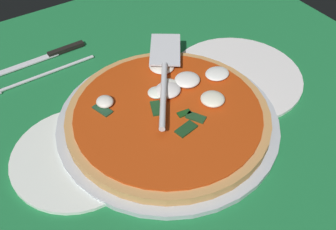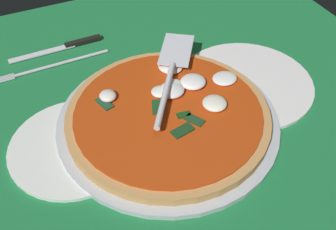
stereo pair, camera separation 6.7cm
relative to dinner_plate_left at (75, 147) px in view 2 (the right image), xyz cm
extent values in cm
cube|color=#1B6F39|center=(12.73, -6.45, -0.90)|extent=(103.74, 103.74, 0.80)
cylinder|color=#B4BAC4|center=(15.66, -1.49, 0.18)|extent=(36.88, 36.88, 1.36)
cylinder|color=white|center=(0.00, 0.00, 0.00)|extent=(20.73, 20.73, 1.00)
cylinder|color=white|center=(33.08, 1.67, 0.00)|extent=(24.70, 24.70, 1.00)
cylinder|color=tan|center=(15.66, -1.49, 1.63)|extent=(33.68, 33.68, 1.53)
cylinder|color=#B63A0E|center=(15.66, -1.49, 2.54)|extent=(30.93, 30.93, 0.30)
ellipsoid|color=silver|center=(18.12, 2.38, 3.34)|extent=(4.46, 4.28, 1.30)
ellipsoid|color=white|center=(28.05, 1.46, 3.16)|extent=(4.46, 3.89, 0.94)
ellipsoid|color=silver|center=(20.91, 8.73, 3.11)|extent=(4.49, 4.79, 0.84)
ellipsoid|color=white|center=(16.29, 3.02, 3.16)|extent=(3.11, 3.05, 0.95)
ellipsoid|color=white|center=(19.12, 3.37, 3.23)|extent=(3.17, 3.45, 1.08)
ellipsoid|color=silver|center=(7.81, 5.58, 3.34)|extent=(2.84, 3.03, 1.30)
ellipsoid|color=white|center=(22.44, 2.76, 3.37)|extent=(4.51, 4.31, 1.37)
ellipsoid|color=white|center=(23.17, -3.57, 3.33)|extent=(4.07, 4.07, 1.28)
cube|color=#1A4320|center=(14.38, 0.06, 2.84)|extent=(2.73, 3.73, 0.30)
cube|color=#183C1D|center=(15.82, -6.48, 2.84)|extent=(3.78, 2.51, 0.30)
cube|color=#1D4121|center=(18.59, -5.20, 2.84)|extent=(2.94, 3.49, 0.30)
cube|color=#1E452C|center=(6.81, 4.56, 2.84)|extent=(2.48, 3.72, 0.30)
cube|color=#164217|center=(17.55, -3.41, 2.84)|extent=(2.32, 1.38, 0.30)
cube|color=silver|center=(23.44, 11.45, 4.21)|extent=(10.19, 11.37, 0.30)
cylinder|color=silver|center=(16.22, 0.74, 4.56)|extent=(9.72, 13.74, 1.00)
cube|color=white|center=(3.71, 24.38, -0.20)|extent=(20.63, 11.38, 0.60)
cube|color=silver|center=(3.76, 21.89, 0.23)|extent=(18.67, 0.92, 0.25)
cube|color=silver|center=(-7.09, 22.37, 0.23)|extent=(3.00, 0.27, 0.25)
cube|color=silver|center=(-7.08, 21.93, 0.23)|extent=(3.00, 0.27, 0.25)
cube|color=silver|center=(-7.07, 21.49, 0.23)|extent=(3.00, 0.27, 0.25)
cube|color=silver|center=(-7.06, 21.05, 0.23)|extent=(3.00, 0.27, 0.25)
cube|color=black|center=(9.38, 26.96, 0.50)|extent=(7.64, 1.33, 0.80)
cube|color=silver|center=(0.82, 26.81, 0.23)|extent=(13.35, 1.63, 0.25)
camera|label=1|loc=(-10.09, -41.20, 48.80)|focal=43.31mm
camera|label=2|loc=(-4.26, -44.42, 48.80)|focal=43.31mm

